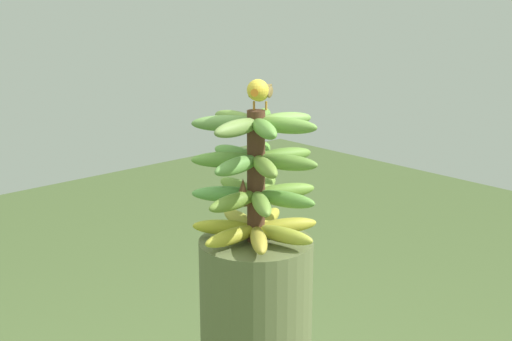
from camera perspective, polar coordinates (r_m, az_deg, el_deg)
The scene contains 2 objects.
banana_bunch at distance 1.57m, azimuth -0.01°, elevation -0.55°, with size 0.30×0.29×0.30m.
perched_bird at distance 1.52m, azimuth 0.31°, elevation 6.45°, with size 0.12×0.14×0.07m.
Camera 1 is at (-1.12, 1.02, 1.56)m, focal length 49.32 mm.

